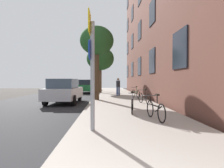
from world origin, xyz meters
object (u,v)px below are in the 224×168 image
object	(u,v)px
bicycle_0	(155,110)
pedestrian_0	(118,86)
bicycle_1	(132,104)
bicycle_2	(144,98)
car_1	(86,86)
bicycle_3	(136,93)
tree_near	(97,42)
car_0	(64,91)
tree_far	(100,59)
car_2	(91,85)
sign_post	(92,63)
traffic_light	(100,74)

from	to	relation	value
bicycle_0	pedestrian_0	size ratio (longest dim) A/B	1.02
bicycle_1	bicycle_2	world-z (taller)	bicycle_1
car_1	bicycle_3	bearing A→B (deg)	-57.87
tree_near	bicycle_3	xyz separation A→B (m)	(3.08, 1.27, -3.88)
bicycle_3	car_0	bearing A→B (deg)	-154.69
tree_near	bicycle_0	distance (m)	8.41
bicycle_2	car_1	distance (m)	12.48
tree_far	tree_near	bearing A→B (deg)	-90.19
tree_far	bicycle_2	bearing A→B (deg)	-74.14
car_2	sign_post	bearing A→B (deg)	-85.36
tree_far	pedestrian_0	size ratio (longest dim) A/B	3.23
bicycle_2	car_0	distance (m)	5.29
bicycle_2	pedestrian_0	world-z (taller)	pedestrian_0
bicycle_0	bicycle_3	distance (m)	8.36
bicycle_2	bicycle_0	bearing A→B (deg)	-97.14
car_0	sign_post	bearing A→B (deg)	-71.65
tree_near	tree_far	size ratio (longest dim) A/B	1.01
car_0	car_2	world-z (taller)	same
sign_post	car_2	distance (m)	24.00
tree_far	pedestrian_0	distance (m)	5.47
traffic_light	tree_near	xyz separation A→B (m)	(0.10, -10.70, 1.92)
bicycle_2	pedestrian_0	distance (m)	6.33
bicycle_3	car_1	size ratio (longest dim) A/B	0.37
tree_near	bicycle_1	xyz separation A→B (m)	(1.82, -5.48, -3.89)
traffic_light	car_0	world-z (taller)	traffic_light
tree_far	car_0	xyz separation A→B (m)	(-2.16, -9.10, -3.21)
sign_post	tree_far	distance (m)	16.41
bicycle_2	pedestrian_0	size ratio (longest dim) A/B	0.98
bicycle_3	tree_far	bearing A→B (deg)	114.72
tree_far	bicycle_0	bearing A→B (deg)	-80.95
tree_near	bicycle_2	world-z (taller)	tree_near
traffic_light	pedestrian_0	distance (m)	7.39
pedestrian_0	bicycle_2	bearing A→B (deg)	-79.30
tree_far	car_0	size ratio (longest dim) A/B	1.30
sign_post	car_0	distance (m)	7.65
traffic_light	bicycle_2	xyz separation A→B (m)	(3.09, -13.19, -1.97)
pedestrian_0	traffic_light	bearing A→B (deg)	105.31
sign_post	car_1	bearing A→B (deg)	96.69
bicycle_2	traffic_light	bearing A→B (deg)	103.16
bicycle_0	traffic_light	bearing A→B (deg)	98.06
tree_near	car_0	xyz separation A→B (m)	(-2.13, -1.19, -3.52)
tree_near	bicycle_0	world-z (taller)	tree_near
bicycle_1	bicycle_3	bearing A→B (deg)	79.41
bicycle_2	bicycle_3	xyz separation A→B (m)	(0.10, 3.77, 0.01)
bicycle_1	car_2	world-z (taller)	car_2
pedestrian_0	car_0	distance (m)	6.28
bicycle_0	car_0	distance (m)	7.43
tree_near	bicycle_2	size ratio (longest dim) A/B	3.34
tree_far	traffic_light	bearing A→B (deg)	92.63
tree_far	bicycle_2	world-z (taller)	tree_far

